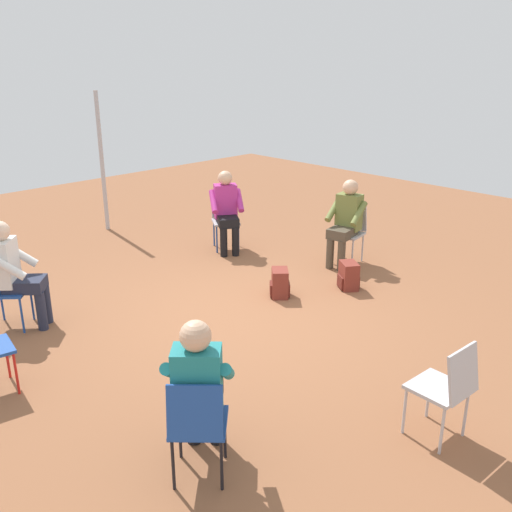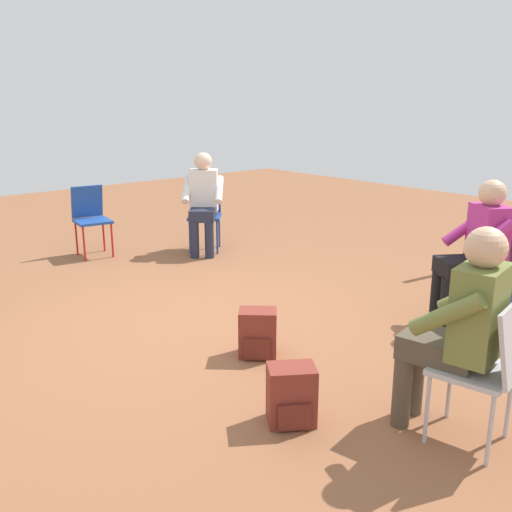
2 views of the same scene
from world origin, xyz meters
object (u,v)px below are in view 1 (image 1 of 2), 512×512
at_px(chair_southwest, 1,286).
at_px(person_with_laptop, 199,384).
at_px(person_in_white, 14,269).
at_px(backpack_by_empty_chair, 349,277).
at_px(chair_east, 447,385).
at_px(chair_northwest, 225,217).
at_px(chair_southeast, 197,422).
at_px(person_in_magenta, 227,207).
at_px(chair_north, 350,229).
at_px(person_in_olive, 346,219).
at_px(backpack_near_laptop_user, 280,285).

height_order(chair_southwest, person_with_laptop, person_with_laptop).
distance_m(person_with_laptop, person_in_white, 3.21).
bearing_deg(chair_southwest, backpack_by_empty_chair, 102.65).
xyz_separation_m(chair_east, chair_northwest, (-4.80, 1.95, 0.00)).
xyz_separation_m(chair_southwest, person_in_white, (0.11, 0.12, 0.20)).
bearing_deg(chair_southeast, person_in_magenta, 91.37).
height_order(chair_north, person_in_olive, person_in_olive).
relative_size(chair_east, person_with_laptop, 0.69).
xyz_separation_m(chair_southwest, backpack_near_laptop_user, (1.57, 2.83, -0.34)).
height_order(chair_north, person_with_laptop, person_with_laptop).
bearing_deg(backpack_by_empty_chair, chair_north, 126.56).
distance_m(chair_northwest, chair_southwest, 3.65).
xyz_separation_m(person_with_laptop, backpack_near_laptop_user, (-1.75, 2.71, -0.53)).
bearing_deg(backpack_near_laptop_user, person_with_laptop, -57.10).
relative_size(chair_northwest, chair_southwest, 1.00).
distance_m(chair_northwest, person_with_laptop, 5.10).
bearing_deg(person_in_white, chair_north, 115.35).
height_order(chair_southeast, chair_northwest, same).
xyz_separation_m(chair_east, backpack_by_empty_chair, (-2.40, 1.98, -0.34)).
height_order(chair_southwest, person_in_white, person_in_white).
bearing_deg(backpack_near_laptop_user, chair_southwest, -119.09).
bearing_deg(backpack_by_empty_chair, chair_northwest, -179.35).
distance_m(chair_east, chair_north, 4.15).
relative_size(chair_southeast, person_with_laptop, 0.69).
relative_size(chair_north, person_in_olive, 0.69).
bearing_deg(chair_east, chair_southeast, 153.06).
relative_size(person_with_laptop, person_in_olive, 1.00).
xyz_separation_m(chair_east, chair_southwest, (-4.43, -1.68, 0.00)).
relative_size(chair_northwest, backpack_by_empty_chair, 2.36).
distance_m(chair_northwest, person_in_olive, 1.94).
height_order(chair_northwest, backpack_near_laptop_user, chair_northwest).
height_order(chair_north, backpack_near_laptop_user, chair_north).
distance_m(person_with_laptop, person_in_olive, 4.63).
distance_m(chair_north, backpack_by_empty_chair, 1.11).
height_order(person_in_white, backpack_by_empty_chair, person_in_white).
xyz_separation_m(person_in_olive, person_in_white, (-1.32, -4.22, 0.00)).
bearing_deg(chair_east, backpack_by_empty_chair, 54.16).
bearing_deg(chair_southwest, person_in_magenta, 135.37).
bearing_deg(chair_southwest, person_with_laptop, 43.76).
relative_size(chair_east, chair_northwest, 1.00).
bearing_deg(person_in_olive, backpack_near_laptop_user, 85.06).
bearing_deg(person_with_laptop, person_in_olive, 69.49).
xyz_separation_m(chair_east, chair_southeast, (-0.99, -1.68, 0.00)).
relative_size(chair_southeast, backpack_near_laptop_user, 2.36).
bearing_deg(chair_southwest, person_in_olive, 113.51).
xyz_separation_m(person_in_magenta, person_in_white, (0.34, -3.41, 0.00)).
height_order(chair_northwest, person_in_olive, person_in_olive).
relative_size(chair_southeast, person_in_olive, 0.69).
bearing_deg(person_in_olive, person_with_laptop, 103.75).
height_order(chair_northwest, person_in_white, person_in_white).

